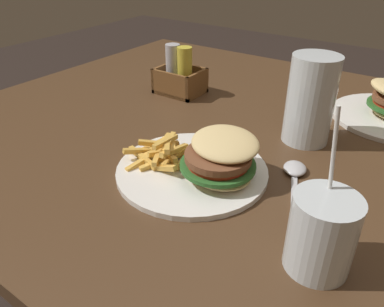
{
  "coord_description": "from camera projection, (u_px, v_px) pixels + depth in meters",
  "views": [
    {
      "loc": [
        0.25,
        -0.66,
        1.12
      ],
      "look_at": [
        -0.08,
        -0.2,
        0.79
      ],
      "focal_mm": 35.0,
      "sensor_mm": 36.0,
      "label": 1
    }
  ],
  "objects": [
    {
      "name": "meal_plate_near",
      "position": [
        204.0,
        162.0,
        0.65
      ],
      "size": [
        0.27,
        0.27,
        0.09
      ],
      "color": "white",
      "rests_on": "dining_table"
    },
    {
      "name": "condiment_caddy",
      "position": [
        179.0,
        76.0,
        0.99
      ],
      "size": [
        0.12,
        0.1,
        0.13
      ],
      "color": "brown",
      "rests_on": "dining_table"
    },
    {
      "name": "spoon",
      "position": [
        295.0,
        171.0,
        0.67
      ],
      "size": [
        0.08,
        0.16,
        0.01
      ],
      "rotation": [
        0.0,
        0.0,
        1.94
      ],
      "color": "silver",
      "rests_on": "dining_table"
    },
    {
      "name": "juice_glass",
      "position": [
        321.0,
        236.0,
        0.46
      ],
      "size": [
        0.08,
        0.08,
        0.21
      ],
      "color": "silver",
      "rests_on": "dining_table"
    },
    {
      "name": "beer_glass",
      "position": [
        310.0,
        102.0,
        0.74
      ],
      "size": [
        0.09,
        0.09,
        0.18
      ],
      "color": "silver",
      "rests_on": "dining_table"
    },
    {
      "name": "dining_table",
      "position": [
        273.0,
        185.0,
        0.83
      ],
      "size": [
        1.49,
        1.08,
        0.75
      ],
      "color": "#4C331E",
      "rests_on": "ground_plane"
    }
  ]
}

